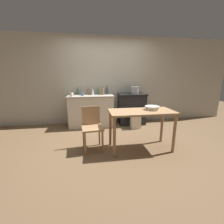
{
  "coord_description": "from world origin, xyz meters",
  "views": [
    {
      "loc": [
        -0.54,
        -3.01,
        1.44
      ],
      "look_at": [
        0.0,
        0.45,
        0.58
      ],
      "focal_mm": 24.0,
      "sensor_mm": 36.0,
      "label": 1
    }
  ],
  "objects_px": {
    "bottle_left": "(98,92)",
    "cup_right": "(83,94)",
    "bottle_far_left": "(107,91)",
    "stock_pot": "(135,90)",
    "bottle_mid_left": "(103,92)",
    "cup_mid_right": "(72,95)",
    "work_table": "(141,117)",
    "bottle_center_left": "(78,92)",
    "bottle_center": "(93,92)",
    "bottle_center_right": "(88,92)",
    "stove": "(131,109)",
    "chair": "(92,126)",
    "flour_sack": "(136,121)",
    "mixing_bowl_large": "(152,108)"
  },
  "relations": [
    {
      "from": "work_table",
      "to": "cup_mid_right",
      "type": "bearing_deg",
      "value": 134.54
    },
    {
      "from": "stove",
      "to": "chair",
      "type": "bearing_deg",
      "value": -130.19
    },
    {
      "from": "bottle_left",
      "to": "cup_mid_right",
      "type": "distance_m",
      "value": 0.8
    },
    {
      "from": "bottle_center_left",
      "to": "stove",
      "type": "bearing_deg",
      "value": -7.72
    },
    {
      "from": "chair",
      "to": "flour_sack",
      "type": "distance_m",
      "value": 1.6
    },
    {
      "from": "chair",
      "to": "cup_mid_right",
      "type": "distance_m",
      "value": 1.46
    },
    {
      "from": "bottle_center_left",
      "to": "stock_pot",
      "type": "bearing_deg",
      "value": -7.44
    },
    {
      "from": "bottle_center_right",
      "to": "cup_right",
      "type": "xyz_separation_m",
      "value": [
        -0.15,
        -0.24,
        -0.04
      ]
    },
    {
      "from": "bottle_left",
      "to": "bottle_center",
      "type": "xyz_separation_m",
      "value": [
        -0.16,
        -0.1,
        -0.0
      ]
    },
    {
      "from": "chair",
      "to": "bottle_mid_left",
      "type": "xyz_separation_m",
      "value": [
        0.36,
        1.48,
        0.52
      ]
    },
    {
      "from": "chair",
      "to": "bottle_center_right",
      "type": "xyz_separation_m",
      "value": [
        -0.05,
        1.61,
        0.51
      ]
    },
    {
      "from": "bottle_far_left",
      "to": "mixing_bowl_large",
      "type": "bearing_deg",
      "value": -69.2
    },
    {
      "from": "mixing_bowl_large",
      "to": "bottle_left",
      "type": "relative_size",
      "value": 1.6
    },
    {
      "from": "stove",
      "to": "stock_pot",
      "type": "height_order",
      "value": "stock_pot"
    },
    {
      "from": "bottle_far_left",
      "to": "stock_pot",
      "type": "bearing_deg",
      "value": -14.65
    },
    {
      "from": "stock_pot",
      "to": "mixing_bowl_large",
      "type": "height_order",
      "value": "stock_pot"
    },
    {
      "from": "bottle_mid_left",
      "to": "cup_right",
      "type": "relative_size",
      "value": 2.91
    },
    {
      "from": "chair",
      "to": "bottle_center_left",
      "type": "xyz_separation_m",
      "value": [
        -0.35,
        1.67,
        0.51
      ]
    },
    {
      "from": "bottle_mid_left",
      "to": "cup_mid_right",
      "type": "xyz_separation_m",
      "value": [
        -0.85,
        -0.19,
        -0.05
      ]
    },
    {
      "from": "work_table",
      "to": "cup_right",
      "type": "relative_size",
      "value": 15.01
    },
    {
      "from": "mixing_bowl_large",
      "to": "bottle_center_left",
      "type": "xyz_separation_m",
      "value": [
        -1.54,
        1.78,
        0.16
      ]
    },
    {
      "from": "chair",
      "to": "bottle_center",
      "type": "bearing_deg",
      "value": 81.39
    },
    {
      "from": "bottle_center",
      "to": "cup_right",
      "type": "relative_size",
      "value": 2.06
    },
    {
      "from": "mixing_bowl_large",
      "to": "bottle_center_left",
      "type": "height_order",
      "value": "bottle_center_left"
    },
    {
      "from": "bottle_center",
      "to": "chair",
      "type": "bearing_deg",
      "value": -92.74
    },
    {
      "from": "bottle_far_left",
      "to": "work_table",
      "type": "bearing_deg",
      "value": -76.55
    },
    {
      "from": "chair",
      "to": "bottle_mid_left",
      "type": "distance_m",
      "value": 1.61
    },
    {
      "from": "bottle_far_left",
      "to": "cup_right",
      "type": "distance_m",
      "value": 0.78
    },
    {
      "from": "bottle_left",
      "to": "cup_right",
      "type": "bearing_deg",
      "value": -149.85
    },
    {
      "from": "cup_mid_right",
      "to": "bottle_mid_left",
      "type": "bearing_deg",
      "value": 12.59
    },
    {
      "from": "chair",
      "to": "cup_mid_right",
      "type": "height_order",
      "value": "cup_mid_right"
    },
    {
      "from": "chair",
      "to": "mixing_bowl_large",
      "type": "distance_m",
      "value": 1.24
    },
    {
      "from": "bottle_mid_left",
      "to": "bottle_center_right",
      "type": "distance_m",
      "value": 0.44
    },
    {
      "from": "flour_sack",
      "to": "cup_mid_right",
      "type": "height_order",
      "value": "cup_mid_right"
    },
    {
      "from": "flour_sack",
      "to": "bottle_mid_left",
      "type": "xyz_separation_m",
      "value": [
        -0.86,
        0.48,
        0.78
      ]
    },
    {
      "from": "bottle_center_left",
      "to": "bottle_center",
      "type": "bearing_deg",
      "value": -18.83
    },
    {
      "from": "work_table",
      "to": "chair",
      "type": "xyz_separation_m",
      "value": [
        -0.95,
        0.18,
        -0.19
      ]
    },
    {
      "from": "chair",
      "to": "flour_sack",
      "type": "relative_size",
      "value": 2.04
    },
    {
      "from": "bottle_far_left",
      "to": "bottle_left",
      "type": "bearing_deg",
      "value": -172.0
    },
    {
      "from": "bottle_center",
      "to": "flour_sack",
      "type": "bearing_deg",
      "value": -24.4
    },
    {
      "from": "work_table",
      "to": "cup_mid_right",
      "type": "xyz_separation_m",
      "value": [
        -1.44,
        1.46,
        0.28
      ]
    },
    {
      "from": "work_table",
      "to": "bottle_center_right",
      "type": "relative_size",
      "value": 6.22
    },
    {
      "from": "bottle_far_left",
      "to": "cup_right",
      "type": "bearing_deg",
      "value": -157.58
    },
    {
      "from": "bottle_left",
      "to": "bottle_center",
      "type": "distance_m",
      "value": 0.19
    },
    {
      "from": "stove",
      "to": "stock_pot",
      "type": "bearing_deg",
      "value": -2.33
    },
    {
      "from": "work_table",
      "to": "chair",
      "type": "relative_size",
      "value": 1.46
    },
    {
      "from": "cup_right",
      "to": "stock_pot",
      "type": "bearing_deg",
      "value": 3.28
    },
    {
      "from": "chair",
      "to": "bottle_center",
      "type": "relative_size",
      "value": 4.97
    },
    {
      "from": "bottle_far_left",
      "to": "bottle_center_right",
      "type": "relative_size",
      "value": 1.21
    },
    {
      "from": "bottle_far_left",
      "to": "bottle_center_right",
      "type": "bearing_deg",
      "value": -174.61
    }
  ]
}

